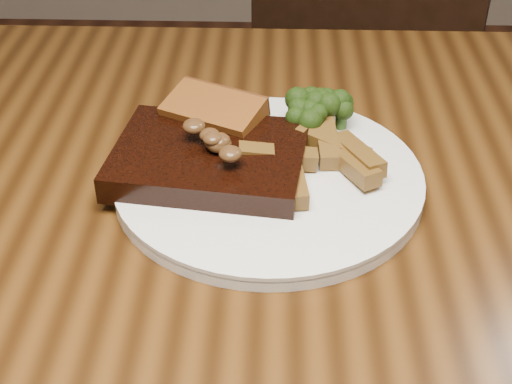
# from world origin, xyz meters

# --- Properties ---
(dining_table) EXTENTS (1.60, 0.90, 0.75)m
(dining_table) POSITION_xyz_m (0.00, 0.00, 0.66)
(dining_table) COLOR #46280E
(dining_table) RESTS_ON ground
(chair_far) EXTENTS (0.51, 0.51, 0.83)m
(chair_far) POSITION_xyz_m (0.21, 0.71, 0.45)
(chair_far) COLOR black
(chair_far) RESTS_ON ground
(plate) EXTENTS (0.34, 0.34, 0.01)m
(plate) POSITION_xyz_m (0.02, 0.06, 0.76)
(plate) COLOR white
(plate) RESTS_ON dining_table
(steak) EXTENTS (0.20, 0.17, 0.03)m
(steak) POSITION_xyz_m (-0.04, 0.07, 0.78)
(steak) COLOR black
(steak) RESTS_ON plate
(steak_bone) EXTENTS (0.16, 0.04, 0.02)m
(steak_bone) POSITION_xyz_m (-0.04, 0.00, 0.77)
(steak_bone) COLOR beige
(steak_bone) RESTS_ON plate
(mushroom_pile) EXTENTS (0.07, 0.07, 0.03)m
(mushroom_pile) POSITION_xyz_m (-0.03, 0.06, 0.80)
(mushroom_pile) COLOR #4E2F18
(mushroom_pile) RESTS_ON steak
(garlic_bread) EXTENTS (0.12, 0.09, 0.02)m
(garlic_bread) POSITION_xyz_m (-0.04, 0.13, 0.77)
(garlic_bread) COLOR brown
(garlic_bread) RESTS_ON plate
(potato_wedges) EXTENTS (0.10, 0.10, 0.02)m
(potato_wedges) POSITION_xyz_m (0.08, 0.06, 0.77)
(potato_wedges) COLOR brown
(potato_wedges) RESTS_ON plate
(broccoli_cluster) EXTENTS (0.07, 0.07, 0.04)m
(broccoli_cluster) POSITION_xyz_m (0.07, 0.15, 0.78)
(broccoli_cluster) COLOR #22330B
(broccoli_cluster) RESTS_ON plate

